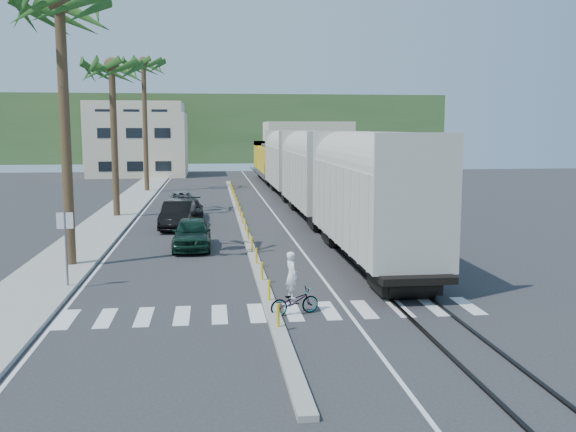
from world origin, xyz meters
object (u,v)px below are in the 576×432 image
object	(u,v)px
street_sign	(66,237)
car_lead	(192,233)
car_second	(178,215)
cyclist	(294,295)

from	to	relation	value
street_sign	car_lead	distance (m)	8.98
car_lead	car_second	xyz separation A→B (m)	(-1.02, 6.76, 0.03)
car_lead	car_second	bearing A→B (deg)	98.71
car_lead	car_second	distance (m)	6.84
car_lead	cyclist	bearing A→B (deg)	-73.25
car_second	street_sign	bearing A→B (deg)	-98.61
car_second	cyclist	world-z (taller)	cyclist
street_sign	car_lead	world-z (taller)	street_sign
street_sign	car_second	world-z (taller)	street_sign
car_lead	street_sign	bearing A→B (deg)	-119.54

